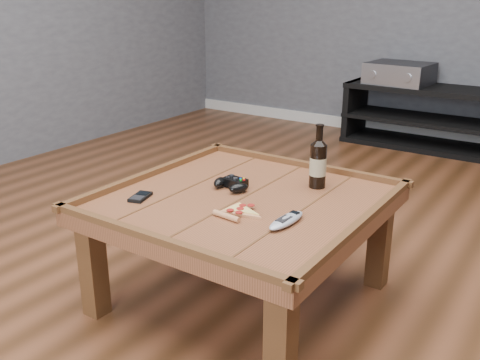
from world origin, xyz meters
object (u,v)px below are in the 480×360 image
Objects in this scene: av_receiver at (399,73)px; remote_control at (286,220)px; beer_bottle at (318,162)px; smartphone at (140,197)px; coffee_table at (243,212)px; pizza_slice at (238,211)px; media_console at (433,119)px; game_controller at (231,184)px.

remote_control is at bearing -74.96° from av_receiver.
smartphone is (-0.51, -0.51, -0.10)m from beer_bottle.
coffee_table is at bearing -79.84° from av_receiver.
beer_bottle is 1.22× the size of pizza_slice.
game_controller is at bearing -92.02° from media_console.
smartphone is at bearing -86.64° from av_receiver.
media_console is (0.00, 2.75, -0.15)m from coffee_table.
pizza_slice is (-0.11, -0.41, -0.10)m from beer_bottle.
beer_bottle reaches higher than remote_control.
beer_bottle is 1.52× the size of game_controller.
av_receiver is (0.02, 2.98, 0.13)m from smartphone.
media_console is at bearing 94.49° from game_controller.
game_controller is 0.34× the size of av_receiver.
smartphone is (-0.33, -0.23, 0.07)m from coffee_table.
smartphone is at bearing -161.70° from pizza_slice.
coffee_table is 5.24× the size of remote_control.
smartphone is at bearing -122.65° from game_controller.
remote_control reaches higher than smartphone.
beer_bottle is 2.52m from av_receiver.
beer_bottle reaches higher than media_console.
beer_bottle is at bearing 56.19° from coffee_table.
beer_bottle is 0.52× the size of av_receiver.
coffee_table is 2.77m from av_receiver.
coffee_table is 5.93× the size of game_controller.
remote_control is (0.36, -0.18, -0.01)m from game_controller.
remote_control is at bearing -25.30° from coffee_table.
coffee_table is at bearing -23.56° from game_controller.
pizza_slice is at bearing -88.58° from media_console.
game_controller reaches higher than smartphone.
game_controller is at bearing 156.69° from remote_control.
smartphone is 0.23× the size of av_receiver.
coffee_table is at bearing 157.99° from remote_control.
av_receiver reaches higher than coffee_table.
av_receiver is at bearing 101.23° from beer_bottle.
media_console reaches higher than smartphone.
coffee_table is 0.41m from smartphone.
coffee_table reaches higher than smartphone.
media_console is 2.75× the size of av_receiver.
remote_control is (0.08, -0.40, -0.09)m from beer_bottle.
game_controller is at bearing 149.93° from coffee_table.
pizza_slice is (0.17, -0.20, -0.01)m from game_controller.
pizza_slice is at bearing -172.07° from remote_control.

